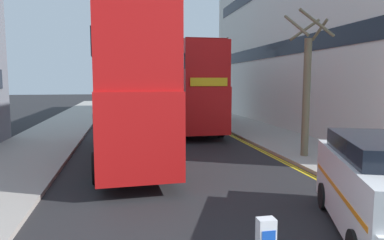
{
  "coord_description": "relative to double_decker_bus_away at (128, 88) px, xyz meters",
  "views": [
    {
      "loc": [
        -2.13,
        -2.32,
        3.33
      ],
      "look_at": [
        0.5,
        11.0,
        1.8
      ],
      "focal_mm": 32.29,
      "sensor_mm": 36.0,
      "label": 1
    }
  ],
  "objects": [
    {
      "name": "sidewalk_right",
      "position": [
        8.45,
        3.53,
        -2.96
      ],
      "size": [
        4.0,
        80.0,
        0.14
      ],
      "primitive_type": "cube",
      "color": "#9E9991",
      "rests_on": "ground"
    },
    {
      "name": "sidewalk_left",
      "position": [
        -4.55,
        3.53,
        -2.96
      ],
      "size": [
        4.0,
        80.0,
        0.14
      ],
      "primitive_type": "cube",
      "color": "#9E9991",
      "rests_on": "ground"
    },
    {
      "name": "kerb_line_outer",
      "position": [
        6.35,
        1.53,
        -3.03
      ],
      "size": [
        0.1,
        56.0,
        0.01
      ],
      "primitive_type": "cube",
      "color": "yellow",
      "rests_on": "ground"
    },
    {
      "name": "kerb_line_inner",
      "position": [
        6.19,
        1.53,
        -3.03
      ],
      "size": [
        0.1,
        56.0,
        0.01
      ],
      "primitive_type": "cube",
      "color": "yellow",
      "rests_on": "ground"
    },
    {
      "name": "double_decker_bus_away",
      "position": [
        0.0,
        0.0,
        0.0
      ],
      "size": [
        3.16,
        10.91,
        5.64
      ],
      "color": "red",
      "rests_on": "ground"
    },
    {
      "name": "double_decker_bus_oncoming",
      "position": [
        4.19,
        8.24,
        0.0
      ],
      "size": [
        2.83,
        10.82,
        5.64
      ],
      "color": "red",
      "rests_on": "ground"
    },
    {
      "name": "pedestrian_far",
      "position": [
        7.4,
        14.96,
        -2.04
      ],
      "size": [
        0.34,
        0.22,
        1.62
      ],
      "color": "#2D2D38",
      "rests_on": "sidewalk_right"
    },
    {
      "name": "street_tree_near",
      "position": [
        7.76,
        13.75,
        0.49
      ],
      "size": [
        1.63,
        1.58,
        6.81
      ],
      "color": "#6B6047",
      "rests_on": "sidewalk_right"
    },
    {
      "name": "street_tree_mid",
      "position": [
        7.41,
        -1.38,
        0.05
      ],
      "size": [
        1.69,
        1.69,
        6.04
      ],
      "color": "#6B6047",
      "rests_on": "sidewalk_right"
    },
    {
      "name": "townhouse_terrace_right",
      "position": [
        15.45,
        9.38,
        4.27
      ],
      "size": [
        10.08,
        28.0,
        14.6
      ],
      "color": "silver",
      "rests_on": "ground"
    }
  ]
}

